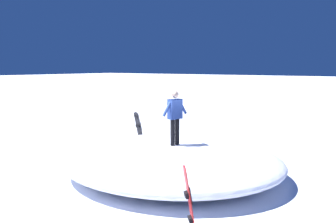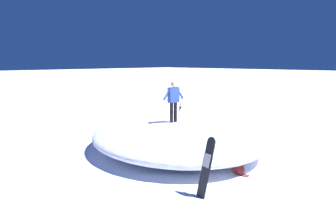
{
  "view_description": "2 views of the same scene",
  "coord_description": "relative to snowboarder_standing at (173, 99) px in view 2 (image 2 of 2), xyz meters",
  "views": [
    {
      "loc": [
        9.4,
        7.15,
        3.55
      ],
      "look_at": [
        -0.55,
        0.04,
        2.01
      ],
      "focal_mm": 39.03,
      "sensor_mm": 36.0,
      "label": 1
    },
    {
      "loc": [
        -8.11,
        -6.95,
        3.56
      ],
      "look_at": [
        -0.13,
        0.86,
        1.55
      ],
      "focal_mm": 29.56,
      "sensor_mm": 36.0,
      "label": 2
    }
  ],
  "objects": [
    {
      "name": "ground",
      "position": [
        -0.13,
        -0.79,
        -2.06
      ],
      "size": [
        240.0,
        240.0,
        0.0
      ],
      "primitive_type": "plane",
      "color": "white"
    },
    {
      "name": "snow_mound",
      "position": [
        -0.12,
        -0.27,
        -1.52
      ],
      "size": [
        6.66,
        7.45,
        1.07
      ],
      "primitive_type": "ellipsoid",
      "rotation": [
        0.0,
        0.0,
        1.59
      ],
      "color": "white",
      "rests_on": "ground"
    },
    {
      "name": "snowboarder_standing",
      "position": [
        0.0,
        0.0,
        0.0
      ],
      "size": [
        1.03,
        0.3,
        1.71
      ],
      "color": "black",
      "rests_on": "snow_mound"
    },
    {
      "name": "snowboard_primary_upright",
      "position": [
        -2.55,
        -3.61,
        -1.23
      ],
      "size": [
        0.45,
        0.36,
        1.61
      ],
      "color": "black",
      "rests_on": "ground"
    },
    {
      "name": "snowboard_secondary_upright",
      "position": [
        3.3,
        2.62,
        -1.23
      ],
      "size": [
        0.4,
        0.4,
        1.6
      ],
      "color": "red",
      "rests_on": "ground"
    },
    {
      "name": "backpack_near",
      "position": [
        -0.71,
        -3.52,
        -1.87
      ],
      "size": [
        0.32,
        0.57,
        0.37
      ],
      "color": "maroon",
      "rests_on": "ground"
    }
  ]
}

